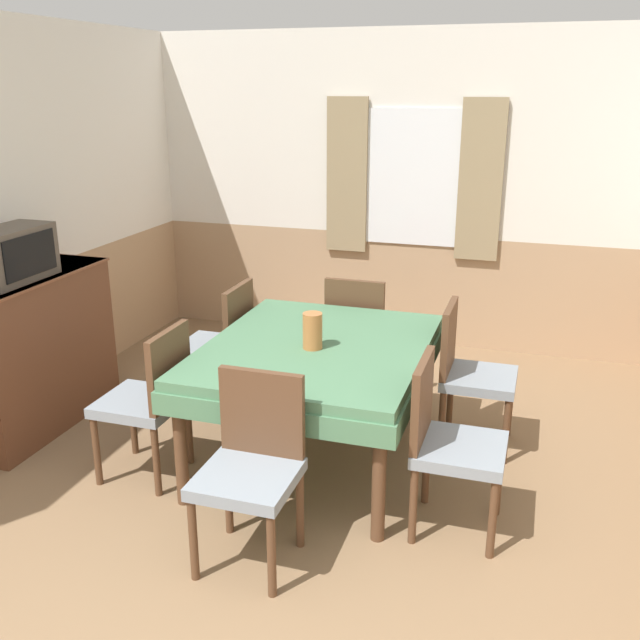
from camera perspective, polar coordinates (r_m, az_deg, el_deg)
name	(u,v)px	position (r m, az deg, el deg)	size (l,w,h in m)	color
wall_back	(404,192)	(6.09, 6.75, 10.12)	(4.76, 0.10, 2.60)	white
dining_table	(317,361)	(4.15, -0.27, -3.27)	(1.27, 1.56, 0.74)	#4C7A56
chair_right_near	(447,439)	(3.63, 10.15, -9.32)	(0.44, 0.44, 0.90)	brown
chair_left_near	(150,396)	(4.14, -13.41, -5.95)	(0.44, 0.44, 0.90)	brown
chair_right_far	(469,370)	(4.48, 11.82, -3.92)	(0.44, 0.44, 0.90)	brown
chair_head_near	(252,462)	(3.39, -5.44, -11.25)	(0.44, 0.44, 0.90)	brown
chair_head_window	(359,330)	(5.08, 3.12, -0.84)	(0.44, 0.44, 0.90)	brown
chair_left_far	(222,342)	(4.90, -7.87, -1.72)	(0.44, 0.44, 0.90)	brown
sideboard	(33,351)	(4.99, -21.96, -2.33)	(0.46, 1.20, 1.02)	brown
tv	(11,255)	(4.71, -23.49, 4.82)	(0.29, 0.55, 0.33)	#51473D
vase	(313,331)	(4.02, -0.60, -0.87)	(0.11, 0.11, 0.21)	#B26B38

